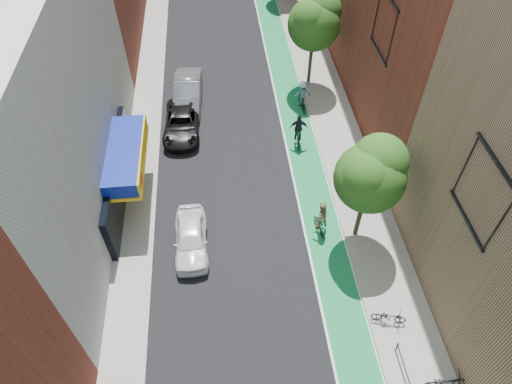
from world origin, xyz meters
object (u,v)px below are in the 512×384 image
object	(u,v)px
parked_car_silver	(188,92)
cyclist_lane_mid	(298,133)
cyclist_lane_far	(302,97)
parked_car_black	(182,123)
cyclist_lane_near	(320,219)
parked_car_white	(191,238)

from	to	relation	value
parked_car_silver	cyclist_lane_mid	size ratio (longest dim) A/B	2.27
parked_car_silver	cyclist_lane_far	distance (m)	7.89
parked_car_black	parked_car_silver	bearing A→B (deg)	84.94
cyclist_lane_far	parked_car_silver	bearing A→B (deg)	-15.62
parked_car_silver	cyclist_lane_near	distance (m)	13.87
cyclist_lane_near	parked_car_black	bearing A→B (deg)	-60.72
parked_car_black	cyclist_lane_far	bearing A→B (deg)	13.81
cyclist_lane_near	cyclist_lane_mid	xyz separation A→B (m)	(-0.01, 6.91, -0.05)
parked_car_silver	cyclist_lane_mid	bearing A→B (deg)	-33.25
cyclist_lane_near	cyclist_lane_far	size ratio (longest dim) A/B	0.99
parked_car_black	cyclist_lane_far	world-z (taller)	cyclist_lane_far
parked_car_black	cyclist_lane_far	size ratio (longest dim) A/B	2.33
cyclist_lane_near	cyclist_lane_mid	distance (m)	6.91
cyclist_lane_mid	parked_car_white	bearing A→B (deg)	54.76
cyclist_lane_mid	parked_car_black	bearing A→B (deg)	-7.82
parked_car_silver	cyclist_lane_far	xyz separation A→B (m)	(7.75, -1.49, 0.11)
parked_car_white	cyclist_lane_mid	world-z (taller)	cyclist_lane_mid
cyclist_lane_near	cyclist_lane_far	xyz separation A→B (m)	(0.85, 10.55, 0.02)
parked_car_white	cyclist_lane_mid	distance (m)	9.95
parked_car_black	cyclist_lane_mid	xyz separation A→B (m)	(7.29, -1.99, 0.21)
parked_car_silver	cyclist_lane_mid	xyz separation A→B (m)	(6.88, -5.13, 0.05)
cyclist_lane_mid	cyclist_lane_far	xyz separation A→B (m)	(0.86, 3.64, 0.06)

